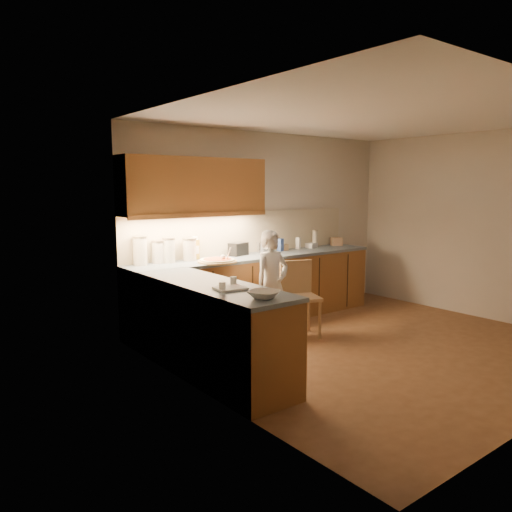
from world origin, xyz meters
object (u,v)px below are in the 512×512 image
oil_jug (195,249)px  wooden_chair (299,293)px  pizza_on_board (218,261)px  toaster (238,249)px  child (272,284)px

oil_jug → wooden_chair: bearing=-48.4°
pizza_on_board → toaster: pizza_on_board is taller
pizza_on_board → child: 0.73m
toaster → child: bearing=-111.3°
child → wooden_chair: 0.37m
oil_jug → toaster: (0.65, -0.05, -0.05)m
pizza_on_board → wooden_chair: pizza_on_board is taller
child → wooden_chair: (0.32, -0.14, -0.12)m
pizza_on_board → child: (0.48, -0.47, -0.28)m
child → oil_jug: 1.10m
wooden_chair → toaster: toaster is taller
child → pizza_on_board: bearing=136.1°
pizza_on_board → child: bearing=-44.2°
pizza_on_board → oil_jug: bearing=102.4°
child → toaster: child is taller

